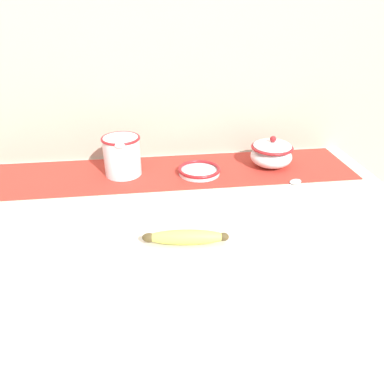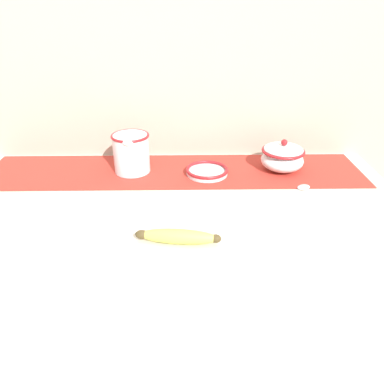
% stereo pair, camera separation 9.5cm
% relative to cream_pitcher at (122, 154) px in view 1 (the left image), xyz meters
% --- Properties ---
extents(countertop, '(1.27, 0.67, 0.93)m').
position_rel_cream_pitcher_xyz_m(countertop, '(0.13, -0.20, -0.53)').
color(countertop, beige).
rests_on(countertop, ground_plane).
extents(back_wall, '(2.07, 0.04, 2.40)m').
position_rel_cream_pitcher_xyz_m(back_wall, '(0.13, 0.16, 0.20)').
color(back_wall, '#B7AD99').
rests_on(back_wall, ground_plane).
extents(table_runner, '(1.17, 0.25, 0.00)m').
position_rel_cream_pitcher_xyz_m(table_runner, '(0.13, -0.00, -0.07)').
color(table_runner, '#B23328').
rests_on(table_runner, countertop).
extents(cream_pitcher, '(0.12, 0.14, 0.12)m').
position_rel_cream_pitcher_xyz_m(cream_pitcher, '(0.00, 0.00, 0.00)').
color(cream_pitcher, white).
rests_on(cream_pitcher, countertop).
extents(sugar_bowl, '(0.13, 0.13, 0.10)m').
position_rel_cream_pitcher_xyz_m(sugar_bowl, '(0.47, -0.00, -0.02)').
color(sugar_bowl, white).
rests_on(sugar_bowl, countertop).
extents(small_dish, '(0.13, 0.13, 0.02)m').
position_rel_cream_pitcher_xyz_m(small_dish, '(0.23, -0.03, -0.05)').
color(small_dish, white).
rests_on(small_dish, countertop).
extents(banana, '(0.19, 0.05, 0.03)m').
position_rel_cream_pitcher_xyz_m(banana, '(0.15, -0.38, -0.05)').
color(banana, '#CCD156').
rests_on(banana, countertop).
extents(spoon, '(0.16, 0.10, 0.01)m').
position_rel_cream_pitcher_xyz_m(spoon, '(0.50, -0.13, -0.06)').
color(spoon, silver).
rests_on(spoon, countertop).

